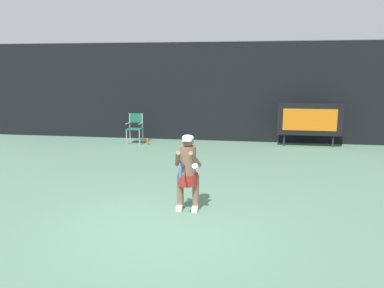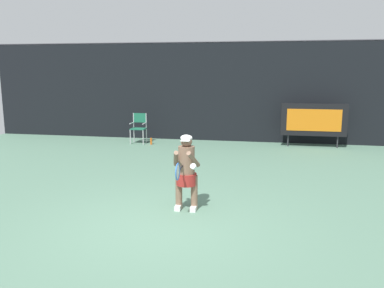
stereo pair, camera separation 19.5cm
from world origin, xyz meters
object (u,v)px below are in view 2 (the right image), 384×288
at_px(water_bottle, 151,141).
at_px(tennis_player, 186,170).
at_px(scoreboard, 314,120).
at_px(umpire_chair, 139,126).
at_px(tennis_racket, 178,171).

distance_m(water_bottle, tennis_player, 6.84).
xyz_separation_m(scoreboard, tennis_player, (-3.05, -6.88, -0.16)).
distance_m(scoreboard, water_bottle, 5.71).
height_order(water_bottle, tennis_player, tennis_player).
xyz_separation_m(umpire_chair, water_bottle, (0.51, -0.19, -0.50)).
distance_m(water_bottle, tennis_racket, 7.32).
bearing_deg(tennis_racket, tennis_player, 99.56).
relative_size(scoreboard, umpire_chair, 2.04).
bearing_deg(umpire_chair, tennis_player, -64.61).
relative_size(scoreboard, water_bottle, 8.30).
bearing_deg(umpire_chair, water_bottle, -20.80).
bearing_deg(scoreboard, tennis_racket, -112.70).
distance_m(umpire_chair, water_bottle, 0.74).
height_order(umpire_chair, tennis_racket, umpire_chair).
height_order(scoreboard, umpire_chair, scoreboard).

